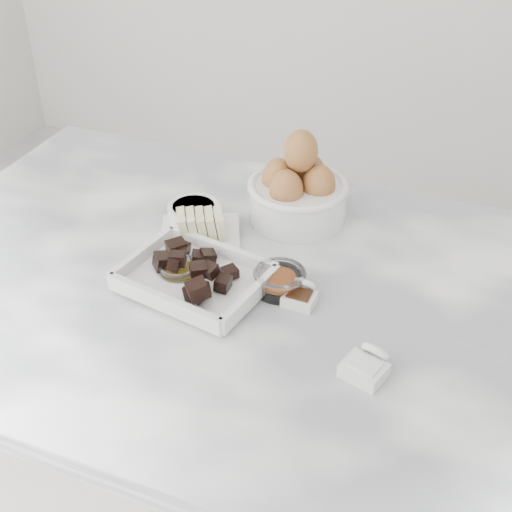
{
  "coord_description": "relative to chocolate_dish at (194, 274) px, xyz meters",
  "views": [
    {
      "loc": [
        0.37,
        -0.84,
        1.65
      ],
      "look_at": [
        0.02,
        0.03,
        0.98
      ],
      "focal_mm": 50.0,
      "sensor_mm": 36.0,
      "label": 1
    }
  ],
  "objects": [
    {
      "name": "salt_spoon",
      "position": [
        0.31,
        -0.09,
        -0.01
      ],
      "size": [
        0.07,
        0.08,
        0.04
      ],
      "color": "white",
      "rests_on": "marble_slab"
    },
    {
      "name": "honey_bowl",
      "position": [
        -0.03,
        0.01,
        -0.01
      ],
      "size": [
        0.07,
        0.07,
        0.03
      ],
      "color": "white",
      "rests_on": "marble_slab"
    },
    {
      "name": "cabinet",
      "position": [
        0.06,
        0.03,
        -0.51
      ],
      "size": [
        1.1,
        0.7,
        0.9
      ],
      "primitive_type": "cube",
      "color": "beige",
      "rests_on": "ground"
    },
    {
      "name": "sugar_ramekin",
      "position": [
        -0.07,
        0.14,
        0.01
      ],
      "size": [
        0.09,
        0.09,
        0.05
      ],
      "color": "white",
      "rests_on": "marble_slab"
    },
    {
      "name": "zest_bowl",
      "position": [
        0.13,
        0.04,
        -0.0
      ],
      "size": [
        0.09,
        0.09,
        0.04
      ],
      "color": "white",
      "rests_on": "marble_slab"
    },
    {
      "name": "vanilla_spoon",
      "position": [
        0.17,
        0.03,
        -0.01
      ],
      "size": [
        0.05,
        0.06,
        0.04
      ],
      "color": "white",
      "rests_on": "marble_slab"
    },
    {
      "name": "chocolate_dish",
      "position": [
        0.0,
        0.0,
        0.0
      ],
      "size": [
        0.25,
        0.21,
        0.06
      ],
      "color": "white",
      "rests_on": "marble_slab"
    },
    {
      "name": "egg_bowl",
      "position": [
        0.08,
        0.26,
        0.03
      ],
      "size": [
        0.18,
        0.18,
        0.18
      ],
      "color": "white",
      "rests_on": "marble_slab"
    },
    {
      "name": "butter_plate",
      "position": [
        -0.05,
        0.12,
        -0.0
      ],
      "size": [
        0.18,
        0.18,
        0.06
      ],
      "color": "white",
      "rests_on": "marble_slab"
    },
    {
      "name": "marble_slab",
      "position": [
        0.06,
        0.03,
        -0.04
      ],
      "size": [
        1.2,
        0.8,
        0.04
      ],
      "primitive_type": "cube",
      "color": "white",
      "rests_on": "cabinet"
    }
  ]
}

